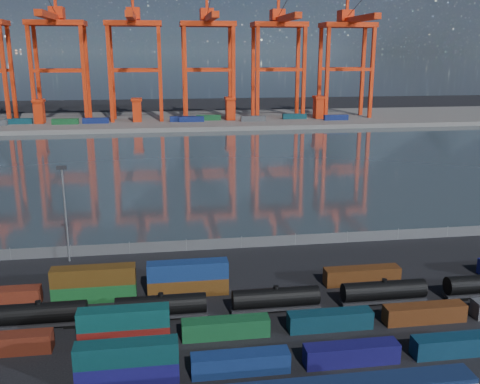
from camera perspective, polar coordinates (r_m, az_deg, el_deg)
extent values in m
plane|color=black|center=(72.58, 3.55, -13.72)|extent=(700.00, 700.00, 0.00)
plane|color=#2A363D|center=(171.44, -3.66, 3.08)|extent=(700.00, 700.00, 0.00)
cube|color=#514F4C|center=(274.76, -5.52, 7.65)|extent=(700.00, 70.00, 2.00)
cone|color=#1E2630|center=(1924.92, 22.75, 17.08)|extent=(840.00, 840.00, 300.00)
cube|color=#0F1C39|center=(52.94, 11.17, -19.49)|extent=(24.82, 2.68, 0.50)
cube|color=#15125A|center=(61.79, -11.87, -18.30)|extent=(10.97, 2.23, 2.38)
cube|color=#0B373A|center=(60.54, -12.00, -16.41)|extent=(10.97, 2.23, 2.38)
cube|color=navy|center=(62.09, 0.05, -17.76)|extent=(10.97, 2.23, 2.38)
cube|color=#120F4E|center=(64.93, 11.79, -16.53)|extent=(10.97, 2.23, 2.38)
cube|color=#0C2A40|center=(70.13, 22.18, -14.86)|extent=(10.97, 2.23, 2.38)
cube|color=#5C2012|center=(71.13, -23.84, -14.61)|extent=(10.96, 2.23, 2.37)
cube|color=maroon|center=(68.66, -12.19, -14.70)|extent=(10.96, 2.23, 2.37)
cube|color=#0C3F3D|center=(67.54, -12.30, -12.94)|extent=(10.96, 2.23, 2.37)
cube|color=#144C27|center=(68.81, -1.53, -14.28)|extent=(10.96, 2.23, 2.37)
cube|color=#0B2D3B|center=(71.45, 9.57, -13.33)|extent=(10.96, 2.23, 2.37)
cube|color=#512810|center=(76.16, 19.07, -12.12)|extent=(10.96, 2.23, 2.37)
cube|color=#165423|center=(80.48, -15.24, -10.24)|extent=(11.76, 2.39, 2.55)
cube|color=#4D310F|center=(79.46, -15.37, -8.58)|extent=(11.76, 2.39, 2.55)
cube|color=#563311|center=(79.86, -5.55, -9.96)|extent=(11.76, 2.39, 2.55)
cube|color=navy|center=(78.84, -5.60, -8.28)|extent=(11.76, 2.39, 2.55)
cube|color=#4E290F|center=(85.13, 12.87, -8.67)|extent=(11.76, 2.39, 2.55)
cylinder|color=black|center=(74.81, -20.64, -11.99)|extent=(11.90, 2.65, 2.65)
cylinder|color=black|center=(74.18, -20.74, -10.97)|extent=(0.73, 0.73, 0.46)
cube|color=black|center=(75.45, -20.53, -12.99)|extent=(12.36, 1.83, 0.37)
cube|color=black|center=(76.62, -23.60, -13.17)|extent=(2.29, 1.65, 0.55)
cube|color=black|center=(74.83, -17.34, -13.25)|extent=(2.29, 1.65, 0.55)
cylinder|color=black|center=(72.98, -8.41, -11.83)|extent=(11.90, 2.65, 2.65)
cylinder|color=black|center=(72.34, -8.46, -10.79)|extent=(0.73, 0.73, 0.46)
cube|color=black|center=(73.65, -8.37, -12.85)|extent=(12.36, 1.83, 0.37)
cube|color=black|center=(73.98, -11.64, -13.19)|extent=(2.29, 1.65, 0.55)
cube|color=black|center=(73.88, -5.08, -12.97)|extent=(2.29, 1.65, 0.55)
cylinder|color=black|center=(74.41, 3.83, -11.15)|extent=(11.90, 2.65, 2.65)
cylinder|color=black|center=(73.79, 3.85, -10.13)|extent=(0.73, 0.73, 0.46)
cube|color=black|center=(75.06, 3.81, -12.16)|extent=(12.36, 1.83, 0.37)
cube|color=black|center=(74.54, 0.64, -12.64)|extent=(2.29, 1.65, 0.55)
cube|color=black|center=(76.13, 6.91, -12.14)|extent=(2.29, 1.65, 0.55)
cylinder|color=black|center=(78.92, 15.08, -10.08)|extent=(11.90, 2.65, 2.65)
cylinder|color=black|center=(78.33, 15.15, -9.11)|extent=(0.73, 0.73, 0.46)
cube|color=black|center=(79.53, 15.01, -11.04)|extent=(12.36, 1.83, 0.37)
cube|color=black|center=(78.23, 12.16, -11.61)|extent=(2.29, 1.65, 0.55)
cube|color=black|center=(81.33, 17.71, -10.94)|extent=(2.29, 1.65, 0.55)
cube|color=black|center=(84.64, 22.21, -10.32)|extent=(2.29, 1.65, 0.55)
cube|color=#595B5E|center=(97.35, 0.17, -5.43)|extent=(160.00, 0.06, 2.00)
cylinder|color=slate|center=(99.91, -23.29, -6.08)|extent=(0.12, 0.12, 2.20)
cylinder|color=slate|center=(97.75, -17.60, -6.00)|extent=(0.12, 0.12, 2.20)
cylinder|color=slate|center=(96.57, -11.71, -5.85)|extent=(0.12, 0.12, 2.20)
cylinder|color=slate|center=(96.43, -5.74, -5.64)|extent=(0.12, 0.12, 2.20)
cylinder|color=slate|center=(97.31, 0.17, -5.37)|extent=(0.12, 0.12, 2.20)
cylinder|color=slate|center=(99.20, 5.92, -5.05)|extent=(0.12, 0.12, 2.20)
cylinder|color=slate|center=(102.05, 11.39, -4.71)|extent=(0.12, 0.12, 2.20)
cylinder|color=slate|center=(105.76, 16.51, -4.34)|extent=(0.12, 0.12, 2.20)
cylinder|color=slate|center=(110.26, 21.25, -3.97)|extent=(0.12, 0.12, 2.20)
cylinder|color=slate|center=(93.72, -18.11, -2.48)|extent=(0.36, 0.36, 16.00)
cube|color=black|center=(91.71, -18.52, 2.49)|extent=(1.60, 0.40, 0.60)
cube|color=red|center=(270.44, -23.80, 11.21)|extent=(1.69, 1.69, 47.41)
cube|color=red|center=(282.67, -23.14, 11.38)|extent=(1.69, 1.69, 47.41)
cube|color=red|center=(267.64, -21.32, 11.43)|extent=(1.69, 1.69, 47.41)
cube|color=red|center=(279.98, -20.76, 11.58)|extent=(1.69, 1.69, 47.41)
cube|color=red|center=(263.58, -16.31, 11.80)|extent=(1.69, 1.69, 47.41)
cube|color=red|center=(276.11, -15.96, 11.93)|extent=(1.69, 1.69, 47.41)
cube|color=red|center=(265.28, -18.88, 12.13)|extent=(23.18, 1.47, 1.47)
cube|color=red|center=(277.73, -18.42, 12.25)|extent=(23.18, 1.47, 1.47)
cube|color=red|center=(271.67, -19.02, 16.68)|extent=(26.34, 14.75, 2.32)
cube|color=red|center=(259.35, -19.57, 17.23)|extent=(3.16, 50.57, 2.63)
cube|color=red|center=(276.08, -18.95, 17.63)|extent=(6.32, 8.43, 5.27)
cube|color=red|center=(262.28, -13.69, 11.95)|extent=(1.69, 1.69, 47.41)
cube|color=red|center=(274.87, -13.46, 12.08)|extent=(1.69, 1.69, 47.41)
cube|color=red|center=(261.27, -8.52, 12.19)|extent=(1.69, 1.69, 47.41)
cube|color=red|center=(273.91, -8.52, 12.30)|extent=(1.69, 1.69, 47.41)
cube|color=red|center=(261.44, -11.14, 12.60)|extent=(23.18, 1.47, 1.47)
cube|color=red|center=(274.06, -11.02, 12.70)|extent=(23.18, 1.47, 1.47)
cube|color=red|center=(267.92, -11.31, 17.21)|extent=(26.34, 14.75, 2.32)
cube|color=red|center=(255.42, -11.47, 17.81)|extent=(3.16, 50.57, 2.63)
cube|color=red|center=(272.39, -11.32, 18.16)|extent=(6.32, 8.43, 5.27)
cube|color=red|center=(261.55, -5.87, 12.28)|extent=(1.69, 1.69, 47.41)
cube|color=red|center=(274.17, -5.99, 12.39)|extent=(1.69, 1.69, 47.41)
cube|color=red|center=(263.63, -0.71, 12.37)|extent=(1.69, 1.69, 47.41)
cube|color=red|center=(276.16, -1.07, 12.48)|extent=(1.69, 1.69, 47.41)
cube|color=red|center=(262.25, -3.29, 12.85)|extent=(23.18, 1.47, 1.47)
cube|color=red|center=(274.84, -3.53, 12.94)|extent=(23.18, 1.47, 1.47)
cube|color=red|center=(268.72, -3.48, 17.45)|extent=(26.34, 14.75, 2.32)
cube|color=red|center=(256.26, -3.23, 18.06)|extent=(3.16, 50.57, 2.63)
cube|color=red|center=(273.17, -3.58, 18.40)|extent=(6.32, 8.43, 5.27)
cylinder|color=black|center=(254.28, -3.20, 19.75)|extent=(0.25, 43.36, 14.30)
cube|color=red|center=(265.47, 1.88, 12.38)|extent=(1.69, 1.69, 47.41)
cube|color=red|center=(277.91, 1.41, 12.49)|extent=(1.69, 1.69, 47.41)
cube|color=red|center=(270.53, 6.83, 12.33)|extent=(1.69, 1.69, 47.41)
cube|color=red|center=(282.75, 6.15, 12.45)|extent=(1.69, 1.69, 47.41)
cube|color=red|center=(267.68, 4.39, 12.87)|extent=(23.18, 1.47, 1.47)
cube|color=red|center=(280.02, 3.81, 12.96)|extent=(23.18, 1.47, 1.47)
cube|color=red|center=(274.02, 4.18, 17.38)|extent=(26.34, 14.75, 2.32)
cube|color=red|center=(261.81, 4.81, 17.96)|extent=(3.16, 50.57, 2.63)
cube|color=red|center=(278.39, 4.00, 18.32)|extent=(6.32, 8.43, 5.27)
cylinder|color=black|center=(259.88, 4.98, 19.61)|extent=(0.25, 43.36, 14.30)
cube|color=red|center=(273.84, 9.28, 12.27)|extent=(1.69, 1.69, 47.41)
cube|color=red|center=(285.92, 8.50, 12.40)|extent=(1.69, 1.69, 47.41)
cube|color=red|center=(281.65, 13.88, 12.11)|extent=(1.69, 1.69, 47.41)
cube|color=red|center=(293.40, 12.94, 12.25)|extent=(1.69, 1.69, 47.41)
cube|color=red|center=(277.45, 11.64, 12.69)|extent=(23.18, 1.47, 1.47)
cube|color=red|center=(289.37, 10.78, 12.80)|extent=(23.18, 1.47, 1.47)
cube|color=red|center=(283.57, 11.42, 17.05)|extent=(26.34, 14.75, 2.32)
cube|color=red|center=(271.79, 12.37, 17.56)|extent=(3.16, 50.57, 2.63)
cube|color=red|center=(287.80, 11.18, 17.97)|extent=(6.32, 8.43, 5.27)
cylinder|color=black|center=(269.93, 12.66, 19.14)|extent=(0.25, 43.36, 14.30)
cube|color=navy|center=(259.33, -5.21, 7.75)|extent=(12.00, 2.44, 2.60)
cube|color=navy|center=(268.98, 10.20, 7.83)|extent=(12.00, 2.44, 2.60)
cube|color=navy|center=(260.52, -6.18, 7.76)|extent=(12.00, 2.44, 2.60)
cube|color=#0C3842|center=(270.81, -22.52, 6.99)|extent=(12.00, 2.44, 2.60)
cube|color=#3F4244|center=(260.71, 1.41, 7.84)|extent=(12.00, 2.44, 2.60)
cube|color=#144C23|center=(262.21, -18.15, 7.16)|extent=(12.00, 2.44, 2.60)
cube|color=navy|center=(261.57, -15.15, 7.36)|extent=(12.00, 2.44, 2.60)
cube|color=#144C23|center=(264.70, -3.37, 7.92)|extent=(12.00, 2.44, 2.60)
cube|color=#0C3842|center=(271.21, 5.83, 8.04)|extent=(12.00, 2.44, 2.60)
cube|color=red|center=(269.78, -20.60, 7.94)|extent=(4.00, 6.00, 10.00)
cube|color=red|center=(269.27, -20.70, 9.10)|extent=(5.00, 7.00, 1.20)
cube|color=red|center=(264.06, -10.92, 8.48)|extent=(4.00, 6.00, 10.00)
cube|color=red|center=(263.54, -10.98, 9.67)|extent=(5.00, 7.00, 1.20)
cube|color=red|center=(265.94, -1.08, 8.78)|extent=(4.00, 6.00, 10.00)
cube|color=red|center=(265.43, -1.09, 9.96)|extent=(5.00, 7.00, 1.20)
cube|color=red|center=(275.27, 8.36, 8.83)|extent=(4.00, 6.00, 10.00)
cube|color=red|center=(274.77, 8.41, 9.97)|extent=(5.00, 7.00, 1.20)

